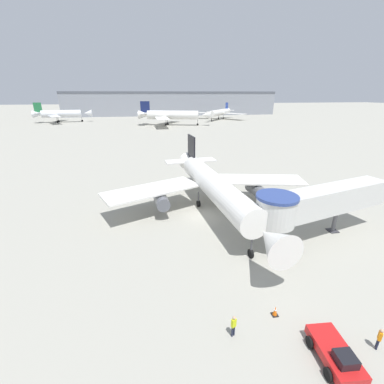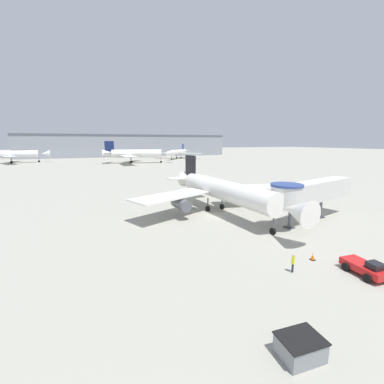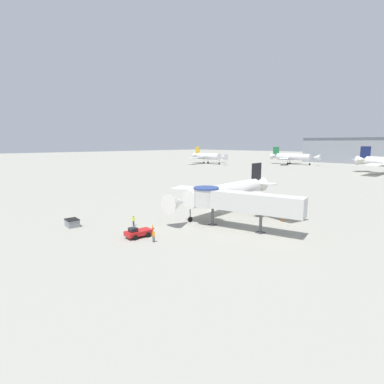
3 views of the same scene
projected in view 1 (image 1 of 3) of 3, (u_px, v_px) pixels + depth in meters
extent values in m
plane|color=#9E9B8E|center=(200.00, 216.00, 34.27)|extent=(800.00, 800.00, 0.00)
cylinder|color=white|center=(215.00, 187.00, 33.62)|extent=(4.95, 21.85, 3.17)
cone|color=white|center=(273.00, 242.00, 21.18)|extent=(3.45, 3.74, 3.17)
cone|color=white|center=(191.00, 164.00, 44.36)|extent=(3.56, 5.01, 3.17)
cube|color=white|center=(152.00, 190.00, 34.19)|extent=(13.67, 9.37, 0.22)
cube|color=white|center=(259.00, 180.00, 38.18)|extent=(13.57, 7.60, 0.22)
cube|color=black|center=(191.00, 148.00, 43.12)|extent=(0.56, 3.89, 4.12)
cube|color=white|center=(191.00, 161.00, 44.37)|extent=(8.91, 3.43, 0.18)
cylinder|color=#565960|center=(161.00, 200.00, 33.72)|extent=(2.06, 4.02, 1.75)
cylinder|color=#565960|center=(257.00, 190.00, 37.20)|extent=(2.06, 4.02, 1.75)
cylinder|color=#4C4C51|center=(251.00, 246.00, 25.11)|extent=(0.18, 0.18, 1.82)
cylinder|color=black|center=(251.00, 254.00, 25.44)|extent=(0.33, 0.92, 0.90)
cylinder|color=#4C4C51|center=(198.00, 198.00, 36.60)|extent=(0.22, 0.22, 1.82)
cylinder|color=black|center=(198.00, 204.00, 36.93)|extent=(0.47, 0.93, 0.90)
cylinder|color=#4C4C51|center=(217.00, 196.00, 37.31)|extent=(0.22, 0.22, 1.82)
cylinder|color=black|center=(217.00, 202.00, 37.64)|extent=(0.47, 0.93, 0.90)
cube|color=silver|center=(330.00, 199.00, 28.33)|extent=(15.58, 6.08, 2.80)
cylinder|color=silver|center=(275.00, 211.00, 25.40)|extent=(3.90, 3.90, 2.80)
cylinder|color=navy|center=(277.00, 197.00, 24.84)|extent=(4.10, 4.10, 0.30)
cylinder|color=#56565B|center=(281.00, 234.00, 26.91)|extent=(0.44, 0.44, 2.99)
cube|color=#333338|center=(280.00, 246.00, 27.43)|extent=(1.10, 1.10, 0.12)
cylinder|color=#56565B|center=(335.00, 220.00, 29.96)|extent=(0.44, 0.44, 2.99)
cube|color=#333338|center=(332.00, 231.00, 30.48)|extent=(1.10, 1.10, 0.12)
cube|color=red|center=(335.00, 352.00, 15.51)|extent=(2.15, 3.86, 0.61)
cube|color=black|center=(346.00, 359.00, 14.53)|extent=(1.18, 1.14, 0.54)
cylinder|color=black|center=(329.00, 374.00, 14.59)|extent=(0.36, 0.75, 0.73)
cylinder|color=black|center=(359.00, 371.00, 14.75)|extent=(0.36, 0.75, 0.73)
cylinder|color=black|center=(310.00, 342.00, 16.48)|extent=(0.36, 0.75, 0.73)
cylinder|color=black|center=(337.00, 340.00, 16.64)|extent=(0.36, 0.75, 0.73)
cube|color=black|center=(275.00, 315.00, 18.95)|extent=(0.47, 0.47, 0.04)
cone|color=orange|center=(275.00, 311.00, 18.81)|extent=(0.32, 0.32, 0.74)
cylinder|color=white|center=(275.00, 310.00, 18.78)|extent=(0.18, 0.18, 0.09)
cube|color=black|center=(288.00, 204.00, 38.00)|extent=(0.51, 0.51, 0.04)
cone|color=orange|center=(288.00, 201.00, 37.85)|extent=(0.35, 0.35, 0.79)
cylinder|color=white|center=(288.00, 201.00, 37.82)|extent=(0.19, 0.19, 0.10)
cylinder|color=#1E2338|center=(377.00, 343.00, 16.40)|extent=(0.11, 0.11, 0.79)
cylinder|color=#1E2338|center=(377.00, 345.00, 16.27)|extent=(0.11, 0.11, 0.79)
cube|color=orange|center=(380.00, 336.00, 16.08)|extent=(0.34, 0.36, 0.62)
sphere|color=tan|center=(382.00, 331.00, 15.93)|extent=(0.21, 0.21, 0.21)
cylinder|color=#1E2338|center=(234.00, 330.00, 17.24)|extent=(0.12, 0.12, 0.82)
cylinder|color=#1E2338|center=(232.00, 332.00, 17.15)|extent=(0.12, 0.12, 0.82)
cube|color=#D1E019|center=(234.00, 323.00, 16.93)|extent=(0.37, 0.30, 0.65)
sphere|color=tan|center=(234.00, 318.00, 16.77)|extent=(0.22, 0.22, 0.22)
cylinder|color=silver|center=(62.00, 114.00, 142.91)|extent=(20.59, 6.12, 3.86)
cone|color=silver|center=(88.00, 113.00, 146.73)|extent=(4.65, 4.31, 3.86)
cone|color=silver|center=(38.00, 114.00, 139.74)|extent=(6.19, 4.49, 3.86)
cube|color=silver|center=(54.00, 116.00, 135.33)|extent=(9.45, 13.09, 0.22)
cube|color=silver|center=(59.00, 114.00, 149.61)|extent=(7.19, 12.89, 0.22)
cube|color=#1E6638|center=(38.00, 107.00, 138.57)|extent=(3.94, 0.68, 5.02)
cube|color=silver|center=(38.00, 113.00, 139.41)|extent=(3.67, 8.53, 0.18)
cylinder|color=#4C4C51|center=(82.00, 119.00, 146.82)|extent=(0.18, 0.18, 2.22)
cylinder|color=black|center=(82.00, 121.00, 147.22)|extent=(1.12, 0.38, 1.10)
cylinder|color=#4C4C51|center=(57.00, 120.00, 141.76)|extent=(0.22, 0.22, 2.22)
cylinder|color=black|center=(57.00, 122.00, 142.16)|extent=(1.14, 0.52, 1.10)
cylinder|color=#4C4C51|center=(58.00, 119.00, 144.85)|extent=(0.22, 0.22, 2.22)
cylinder|color=black|center=(58.00, 121.00, 145.25)|extent=(1.14, 0.52, 1.10)
cylinder|color=white|center=(173.00, 115.00, 129.63)|extent=(25.98, 11.45, 4.22)
cone|color=white|center=(206.00, 115.00, 128.01)|extent=(5.66, 5.37, 4.22)
cone|color=white|center=(145.00, 115.00, 131.00)|extent=(7.27, 5.86, 4.22)
cube|color=white|center=(162.00, 118.00, 120.63)|extent=(6.28, 16.55, 0.22)
cube|color=white|center=(170.00, 115.00, 139.79)|extent=(14.18, 16.85, 0.22)
cube|color=#141E4C|center=(145.00, 107.00, 129.60)|extent=(4.66, 1.60, 5.49)
cube|color=white|center=(144.00, 113.00, 130.77)|extent=(6.41, 11.65, 0.18)
cylinder|color=#4C4C51|center=(198.00, 122.00, 129.62)|extent=(0.18, 0.18, 2.43)
cylinder|color=black|center=(198.00, 124.00, 130.05)|extent=(1.13, 0.56, 1.10)
cylinder|color=#4C4C51|center=(166.00, 122.00, 129.37)|extent=(0.22, 0.22, 2.43)
cylinder|color=black|center=(166.00, 124.00, 129.81)|extent=(1.17, 0.70, 1.10)
cylinder|color=#4C4C51|center=(167.00, 121.00, 132.90)|extent=(0.22, 0.22, 2.43)
cylinder|color=black|center=(167.00, 124.00, 133.33)|extent=(1.17, 0.70, 1.10)
cylinder|color=white|center=(219.00, 112.00, 157.74)|extent=(18.33, 23.03, 3.48)
cone|color=white|center=(209.00, 114.00, 143.99)|extent=(5.08, 5.15, 3.48)
cone|color=white|center=(227.00, 111.00, 169.72)|extent=(5.91, 6.27, 3.48)
cube|color=white|center=(208.00, 113.00, 164.04)|extent=(15.29, 9.86, 0.22)
cube|color=white|center=(235.00, 114.00, 156.85)|extent=(12.84, 14.87, 0.22)
cube|color=navy|center=(227.00, 106.00, 168.37)|extent=(2.91, 3.81, 4.53)
cube|color=white|center=(227.00, 110.00, 169.72)|extent=(9.69, 8.34, 0.18)
cylinder|color=#4C4C51|center=(212.00, 119.00, 148.23)|extent=(0.18, 0.18, 2.00)
cylinder|color=black|center=(212.00, 121.00, 148.59)|extent=(0.86, 1.04, 1.10)
cylinder|color=#4C4C51|center=(219.00, 117.00, 162.10)|extent=(0.22, 0.22, 2.00)
cylinder|color=black|center=(218.00, 118.00, 162.46)|extent=(0.98, 1.12, 1.10)
cylinder|color=#4C4C51|center=(223.00, 117.00, 160.83)|extent=(0.22, 0.22, 2.00)
cylinder|color=black|center=(223.00, 118.00, 161.19)|extent=(0.98, 1.12, 1.10)
cube|color=gray|center=(172.00, 104.00, 194.86)|extent=(153.48, 26.11, 15.37)
cube|color=#4C515B|center=(172.00, 92.00, 191.88)|extent=(153.48, 26.63, 1.20)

